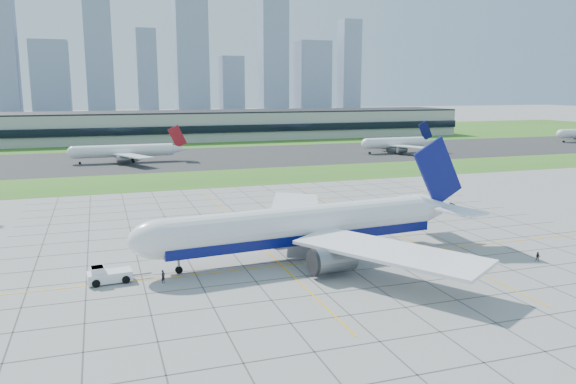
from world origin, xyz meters
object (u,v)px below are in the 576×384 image
at_px(distant_jet_2, 396,143).
at_px(airliner, 305,226).
at_px(crew_far, 538,257).
at_px(pushback_tug, 107,275).
at_px(crew_near, 163,276).
at_px(distant_jet_1, 126,151).

bearing_deg(distant_jet_2, airliner, -124.76).
bearing_deg(crew_far, pushback_tug, -138.73).
bearing_deg(distant_jet_2, crew_near, -130.07).
distance_m(crew_near, distant_jet_2, 182.17).
distance_m(pushback_tug, crew_far, 69.08).
height_order(crew_near, distant_jet_1, distant_jet_1).
bearing_deg(crew_near, distant_jet_2, 10.70).
distance_m(crew_near, crew_far, 60.92).
bearing_deg(airliner, pushback_tug, 179.76).
relative_size(pushback_tug, distant_jet_1, 0.22).
distance_m(airliner, crew_far, 39.09).
height_order(pushback_tug, distant_jet_1, distant_jet_1).
bearing_deg(crew_near, crew_far, -48.17).
distance_m(airliner, crew_near, 25.38).
bearing_deg(airliner, distant_jet_2, 50.03).
height_order(pushback_tug, crew_far, pushback_tug).
relative_size(crew_far, distant_jet_2, 0.04).
bearing_deg(pushback_tug, airliner, -0.24).
bearing_deg(distant_jet_1, pushback_tug, -93.89).
bearing_deg(distant_jet_1, distant_jet_2, -2.36).
relative_size(crew_near, distant_jet_2, 0.05).
height_order(pushback_tug, distant_jet_2, distant_jet_2).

